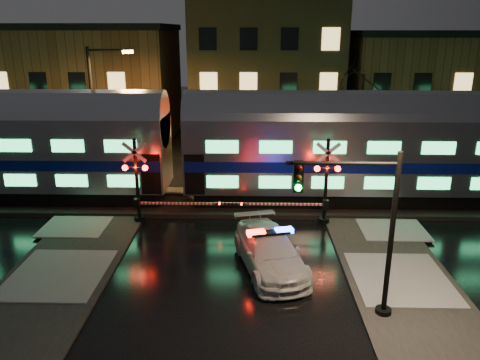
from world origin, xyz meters
The scene contains 13 objects.
ground centered at (0.00, 0.00, 0.00)m, with size 120.00×120.00×0.00m, color black.
ballast centered at (0.00, 5.00, 0.12)m, with size 90.00×4.20×0.24m, color black.
sidewalk_left centered at (-6.50, -6.00, 0.06)m, with size 4.00×20.00×0.12m, color #2D2D2D.
sidewalk_right centered at (6.50, -6.00, 0.06)m, with size 4.00×20.00×0.12m, color #2D2D2D.
building_left centered at (-13.00, 22.00, 4.50)m, with size 14.00×10.00×9.00m, color brown.
building_mid centered at (2.00, 22.50, 5.75)m, with size 12.00×11.00×11.50m, color brown.
building_right centered at (15.00, 22.00, 4.25)m, with size 12.00×10.00×8.50m, color brown.
train centered at (-3.08, 5.00, 3.38)m, with size 51.00×3.12×5.92m.
police_car centered at (1.60, -2.10, 0.76)m, with size 3.30×5.54×1.67m.
crossing_signal_right centered at (4.06, 2.31, 1.76)m, with size 6.02×0.67×4.26m.
crossing_signal_left centered at (-4.26, 2.31, 1.75)m, with size 5.97×0.66×4.22m.
traffic_light centered at (4.37, -5.30, 2.99)m, with size 3.63×0.68×5.62m.
streetlight centered at (-8.38, 9.00, 4.69)m, with size 2.72×0.28×8.13m.
Camera 1 is at (0.85, -18.74, 9.04)m, focal length 35.00 mm.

